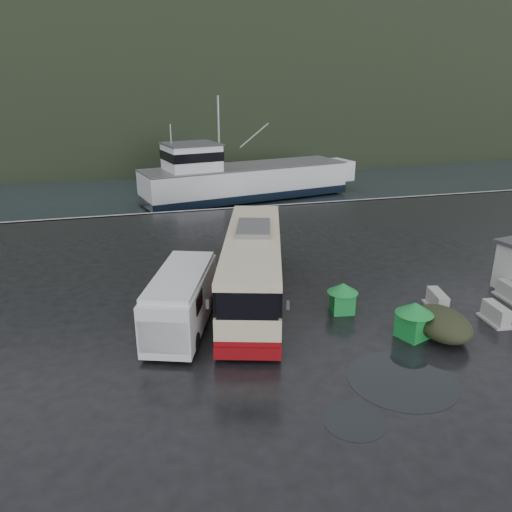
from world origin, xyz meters
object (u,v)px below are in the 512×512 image
object	(u,v)px
white_van	(183,328)
jersey_barrier_a	(436,308)
waste_bin_right	(412,337)
jersey_barrier_c	(508,299)
jersey_barrier_b	(494,322)
waste_bin_left	(341,312)
fishing_trawler	(246,184)
coach_bus	(253,298)
dome_tent	(440,336)

from	to	relation	value
white_van	jersey_barrier_a	size ratio (longest dim) A/B	3.74
waste_bin_right	jersey_barrier_a	world-z (taller)	waste_bin_right
waste_bin_right	jersey_barrier_c	world-z (taller)	waste_bin_right
jersey_barrier_b	waste_bin_left	bearing A→B (deg)	156.23
white_van	jersey_barrier_b	world-z (taller)	white_van
fishing_trawler	waste_bin_left	bearing A→B (deg)	-107.43
jersey_barrier_b	jersey_barrier_a	bearing A→B (deg)	131.71
coach_bus	jersey_barrier_a	distance (m)	8.24
coach_bus	waste_bin_left	xyz separation A→B (m)	(3.39, -2.41, 0.00)
jersey_barrier_b	jersey_barrier_c	world-z (taller)	jersey_barrier_b
white_van	waste_bin_right	world-z (taller)	white_van
fishing_trawler	jersey_barrier_b	bearing A→B (deg)	-96.42
jersey_barrier_b	waste_bin_right	bearing A→B (deg)	-176.34
jersey_barrier_c	fishing_trawler	world-z (taller)	fishing_trawler
jersey_barrier_b	dome_tent	bearing A→B (deg)	-170.27
white_van	waste_bin_right	distance (m)	9.20
dome_tent	fishing_trawler	size ratio (longest dim) A/B	0.12
coach_bus	dome_tent	xyz separation A→B (m)	(6.26, -5.47, 0.00)
waste_bin_right	waste_bin_left	bearing A→B (deg)	121.79
jersey_barrier_a	waste_bin_right	bearing A→B (deg)	-140.32
dome_tent	white_van	bearing A→B (deg)	161.23
waste_bin_left	waste_bin_right	distance (m)	3.32
jersey_barrier_a	waste_bin_left	bearing A→B (deg)	169.65
jersey_barrier_a	fishing_trawler	size ratio (longest dim) A/B	0.07
jersey_barrier_b	fishing_trawler	size ratio (longest dim) A/B	0.06
fishing_trawler	coach_bus	bearing A→B (deg)	-115.05
white_van	jersey_barrier_c	distance (m)	15.02
waste_bin_left	waste_bin_right	size ratio (longest dim) A/B	0.91
white_van	fishing_trawler	bearing A→B (deg)	90.89
waste_bin_left	waste_bin_right	world-z (taller)	waste_bin_right
coach_bus	jersey_barrier_a	bearing A→B (deg)	-6.14
coach_bus	dome_tent	size ratio (longest dim) A/B	4.07
waste_bin_left	jersey_barrier_c	bearing A→B (deg)	-5.07
waste_bin_left	jersey_barrier_a	bearing A→B (deg)	-10.35
waste_bin_right	jersey_barrier_b	size ratio (longest dim) A/B	0.97
white_van	waste_bin_right	bearing A→B (deg)	0.04
coach_bus	waste_bin_left	distance (m)	4.16
coach_bus	fishing_trawler	bearing A→B (deg)	93.40
white_van	jersey_barrier_b	size ratio (longest dim) A/B	3.80
coach_bus	jersey_barrier_b	bearing A→B (deg)	-11.83
coach_bus	jersey_barrier_b	size ratio (longest dim) A/B	7.49
waste_bin_right	jersey_barrier_c	size ratio (longest dim) A/B	0.99
white_van	jersey_barrier_a	xyz separation A→B (m)	(11.13, -1.03, 0.00)
white_van	dome_tent	world-z (taller)	white_van
white_van	waste_bin_left	xyz separation A→B (m)	(6.92, -0.26, 0.00)
jersey_barrier_a	coach_bus	bearing A→B (deg)	157.34
jersey_barrier_c	jersey_barrier_b	bearing A→B (deg)	-140.85
waste_bin_right	dome_tent	xyz separation A→B (m)	(1.12, -0.24, 0.00)
jersey_barrier_b	jersey_barrier_c	size ratio (longest dim) A/B	1.02
jersey_barrier_c	waste_bin_right	bearing A→B (deg)	-161.62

